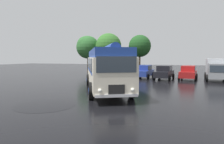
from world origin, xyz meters
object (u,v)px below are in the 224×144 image
vintage_bus (106,67)px  car_far_right (188,73)px  box_van (216,69)px  car_mid_left (144,71)px  car_near_left (121,71)px  car_mid_right (164,72)px

vintage_bus → car_far_right: 12.61m
car_far_right → box_van: size_ratio=0.74×
car_mid_left → car_near_left: bearing=-173.2°
car_mid_left → car_far_right: same height
vintage_bus → car_mid_right: vintage_bus is taller
vintage_bus → car_mid_right: bearing=70.1°
box_van → car_far_right: bearing=-172.0°
car_near_left → car_mid_right: 5.59m
vintage_bus → car_mid_left: 11.05m
vintage_bus → car_mid_left: size_ratio=2.33×
car_mid_right → vintage_bus: bearing=-109.9°
car_mid_right → car_far_right: same height
car_far_right → car_near_left: bearing=-178.5°
car_far_right → car_mid_right: bearing=-167.3°
car_far_right → car_mid_left: bearing=178.5°
car_mid_left → car_far_right: bearing=-1.5°
car_mid_right → car_far_right: bearing=12.7°
vintage_bus → car_near_left: vintage_bus is taller
car_near_left → car_far_right: 8.32m
car_mid_left → car_far_right: size_ratio=0.99×
car_mid_left → car_mid_right: same height
car_mid_right → box_van: box_van is taller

